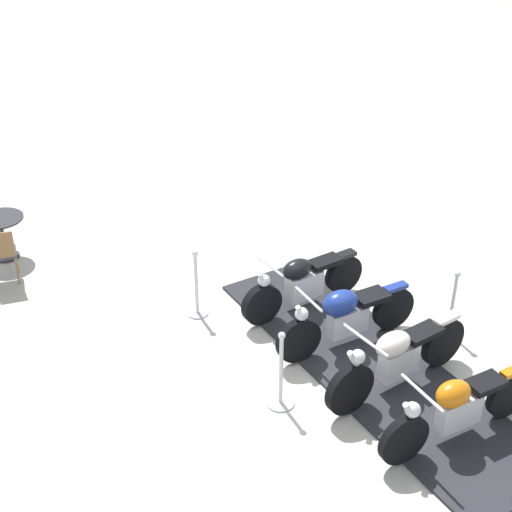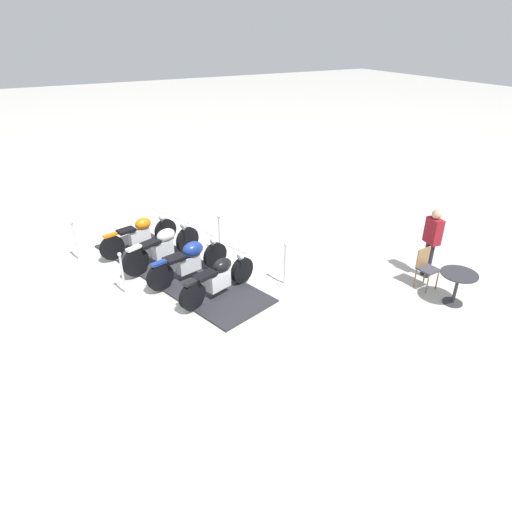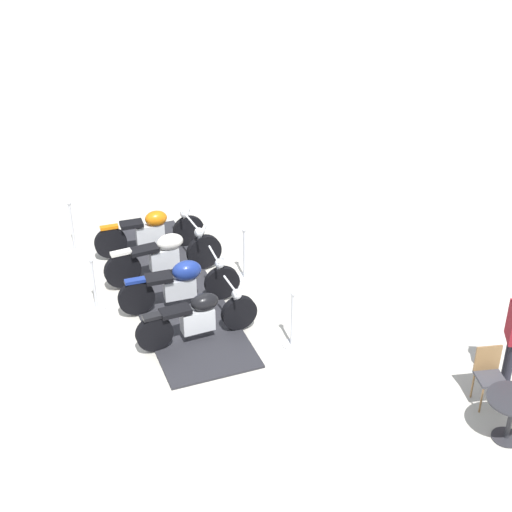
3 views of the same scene
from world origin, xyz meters
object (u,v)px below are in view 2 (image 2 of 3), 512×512
at_px(motorcycle_copper, 141,233).
at_px(stanchion_left_mid, 124,281).
at_px(stanchion_left_rear, 76,246).
at_px(bystander_person, 432,237).
at_px(stanchion_right_front, 285,271).
at_px(cafe_table, 458,281).
at_px(motorcycle_black, 219,277).
at_px(motorcycle_cream, 163,245).
at_px(motorcycle_navy, 190,259).
at_px(stanchion_right_mid, 220,242).
at_px(cafe_chair_near_table, 426,266).

relative_size(motorcycle_copper, stanchion_left_mid, 2.08).
bearing_deg(stanchion_left_rear, bystander_person, 146.20).
height_order(stanchion_right_front, cafe_table, stanchion_right_front).
bearing_deg(motorcycle_black, motorcycle_cream, 87.60).
xyz_separation_m(motorcycle_navy, motorcycle_copper, (0.61, -2.02, -0.02)).
height_order(motorcycle_cream, stanchion_right_mid, stanchion_right_mid).
xyz_separation_m(motorcycle_cream, stanchion_right_mid, (-1.48, 0.11, -0.20)).
bearing_deg(motorcycle_copper, stanchion_right_mid, -46.36).
height_order(motorcycle_black, stanchion_left_rear, stanchion_left_rear).
height_order(motorcycle_navy, motorcycle_cream, motorcycle_cream).
bearing_deg(bystander_person, cafe_table, 82.51).
bearing_deg(motorcycle_cream, stanchion_left_mid, -163.95).
height_order(cafe_chair_near_table, bystander_person, bystander_person).
distance_m(cafe_table, cafe_chair_near_table, 0.82).
distance_m(motorcycle_black, stanchion_left_rear, 4.12).
distance_m(motorcycle_black, bystander_person, 5.00).
relative_size(motorcycle_navy, stanchion_left_mid, 2.07).
height_order(motorcycle_copper, bystander_person, bystander_person).
xyz_separation_m(motorcycle_black, bystander_person, (-4.73, 1.55, 0.54)).
bearing_deg(cafe_table, stanchion_right_front, -40.72).
height_order(stanchion_right_front, cafe_chair_near_table, stanchion_right_front).
height_order(motorcycle_cream, cafe_table, motorcycle_cream).
distance_m(motorcycle_black, motorcycle_navy, 1.05).
bearing_deg(stanchion_right_front, cafe_chair_near_table, 149.87).
bearing_deg(cafe_table, cafe_chair_near_table, -86.21).
relative_size(motorcycle_black, cafe_table, 2.67).
distance_m(motorcycle_black, cafe_table, 5.11).
xyz_separation_m(motorcycle_navy, stanchion_left_mid, (1.55, -0.09, -0.20)).
relative_size(motorcycle_copper, bystander_person, 1.27).
distance_m(motorcycle_black, stanchion_right_front, 1.56).
relative_size(stanchion_right_front, cafe_chair_near_table, 1.15).
distance_m(stanchion_right_front, stanchion_left_mid, 3.64).
distance_m(stanchion_left_rear, cafe_table, 9.08).
relative_size(stanchion_left_rear, cafe_chair_near_table, 1.16).
relative_size(stanchion_left_rear, cafe_table, 1.42).
bearing_deg(stanchion_left_rear, stanchion_right_mid, 157.88).
distance_m(motorcycle_cream, cafe_chair_near_table, 6.25).
relative_size(motorcycle_black, motorcycle_cream, 0.93).
height_order(stanchion_left_rear, cafe_chair_near_table, stanchion_left_rear).
height_order(motorcycle_navy, cafe_chair_near_table, motorcycle_navy).
distance_m(motorcycle_cream, stanchion_left_rear, 2.27).
relative_size(motorcycle_cream, stanchion_right_mid, 2.02).
bearing_deg(cafe_chair_near_table, stanchion_right_front, -123.92).
bearing_deg(cafe_table, motorcycle_navy, -38.65).
bearing_deg(stanchion_right_mid, stanchion_right_front, 106.66).
height_order(motorcycle_black, stanchion_right_front, stanchion_right_front).
bearing_deg(motorcycle_copper, bystander_person, -53.34).
height_order(stanchion_right_mid, stanchion_right_front, stanchion_right_mid).
xyz_separation_m(motorcycle_black, motorcycle_copper, (0.89, -3.03, 0.03)).
distance_m(motorcycle_cream, motorcycle_copper, 1.05).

